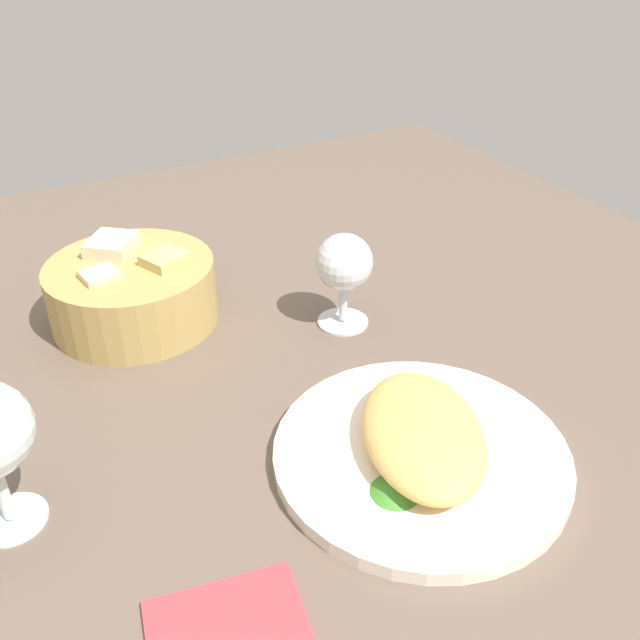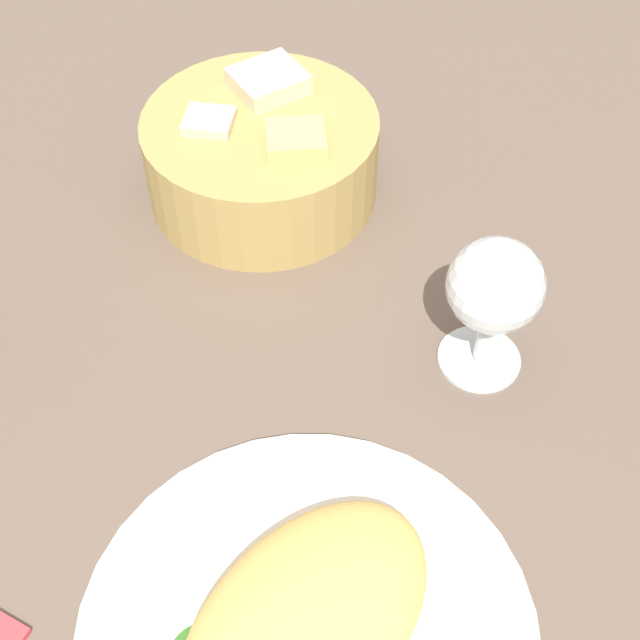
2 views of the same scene
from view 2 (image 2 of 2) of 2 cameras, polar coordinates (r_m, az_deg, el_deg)
The scene contains 5 objects.
ground_plane at distance 63.23cm, azimuth -5.61°, elevation -6.12°, with size 140.00×140.00×2.00cm, color brown.
plate at distance 53.99cm, azimuth -0.82°, elevation -19.65°, with size 26.50×26.50×1.40cm, color white.
omelette at distance 51.60cm, azimuth -0.85°, elevation -18.67°, with size 16.94×10.52×3.70cm, color #E5B45C.
bread_basket at distance 74.60cm, azimuth -3.74°, elevation 10.61°, with size 19.22×19.22×9.11cm.
wine_glass_near at distance 59.87cm, azimuth 11.12°, elevation 1.79°, with size 6.58×6.58×11.38cm.
Camera 2 is at (-31.38, -16.45, 51.37)cm, focal length 49.80 mm.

